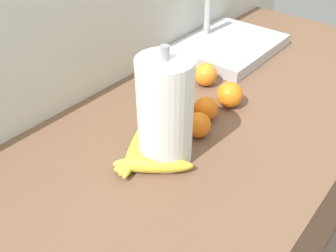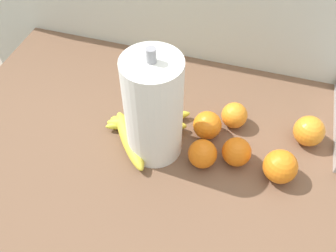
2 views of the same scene
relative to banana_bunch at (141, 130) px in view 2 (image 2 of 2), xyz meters
The scene contains 10 objects.
counter 0.56m from the banana_bunch, ahead, with size 1.62×0.70×0.87m, color brown.
wall_back 0.54m from the banana_bunch, 47.12° to the left, with size 2.02×0.06×1.30m, color silver.
banana_bunch is the anchor object (origin of this frame).
orange_right 0.23m from the banana_bunch, 25.90° to the left, with size 0.06×0.06×0.06m, color orange.
orange_center 0.34m from the banana_bunch, ahead, with size 0.08×0.08×0.08m, color orange.
orange_back_right 0.40m from the banana_bunch, 14.39° to the left, with size 0.07×0.07×0.07m, color orange.
orange_back_left 0.17m from the banana_bunch, 12.66° to the right, with size 0.07×0.07×0.07m, color orange.
orange_far_right 0.23m from the banana_bunch, ahead, with size 0.07×0.07×0.07m, color orange.
orange_front 0.16m from the banana_bunch, 17.72° to the left, with size 0.07×0.07×0.07m, color orange.
paper_towel_roll 0.12m from the banana_bunch, 28.40° to the right, with size 0.13×0.13×0.29m.
Camera 2 is at (-0.10, -0.51, 1.57)m, focal length 39.67 mm.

